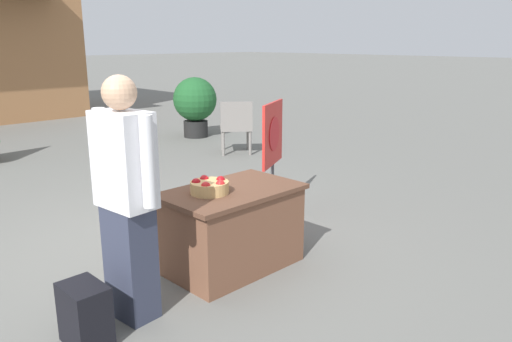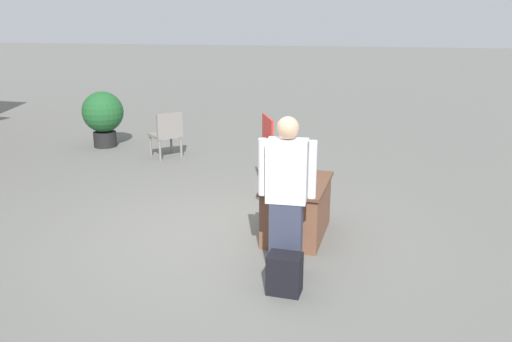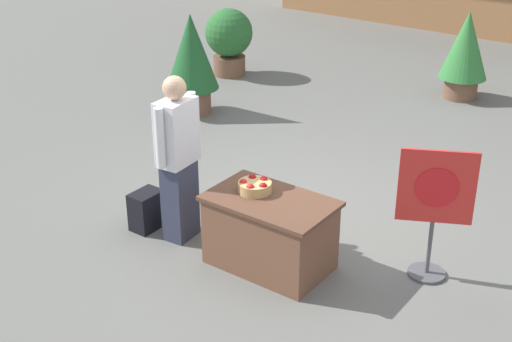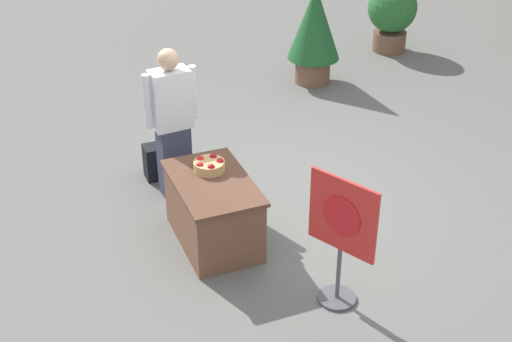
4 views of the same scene
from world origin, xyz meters
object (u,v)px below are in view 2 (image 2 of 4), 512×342
Objects in this scene: apple_basket at (291,182)px; potted_plant_far_right at (103,115)px; backpack at (285,274)px; poster_board at (268,153)px; display_table at (297,208)px; person_visitor at (287,196)px; patio_chair at (167,132)px.

apple_basket is 0.26× the size of potted_plant_far_right.
poster_board reaches higher than backpack.
person_visitor is at bearing -174.99° from display_table.
person_visitor is at bearing 11.68° from backpack.
potted_plant_far_right is (5.11, 5.31, 0.51)m from backpack.
backpack is at bearing -173.11° from display_table.
patio_chair reaches higher than apple_basket.
backpack is (-1.26, -0.22, -0.57)m from apple_basket.
poster_board reaches higher than display_table.
patio_chair is at bearing 44.65° from apple_basket.
display_table is 0.47m from apple_basket.
poster_board is 4.97m from potted_plant_far_right.
apple_basket is at bearing 3.87° from person_visitor.
apple_basket is at bearing 173.83° from patio_chair.
apple_basket is 1.67m from poster_board.
apple_basket is 0.18× the size of person_visitor.
apple_basket is 0.25× the size of poster_board.
display_table is 4.59m from patio_chair.
person_visitor is 7.03m from potted_plant_far_right.
potted_plant_far_right is (0.50, 1.79, 0.19)m from patio_chair.
display_table is 3.73× the size of apple_basket.
person_visitor is 1.41× the size of potted_plant_far_right.
potted_plant_far_right is (3.64, 5.14, 0.36)m from display_table.
backpack is (-0.41, -0.08, -0.68)m from person_visitor.
apple_basket is 0.87m from person_visitor.
backpack is at bearing -173.34° from person_visitor.
patio_chair is (4.20, 3.44, -0.36)m from person_visitor.
apple_basket is at bearing 9.80° from backpack.
poster_board is 1.37× the size of patio_chair.
display_table is at bearing -0.00° from person_visitor.
potted_plant_far_right reaches higher than patio_chair.
poster_board is (2.37, 0.84, -0.16)m from person_visitor.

